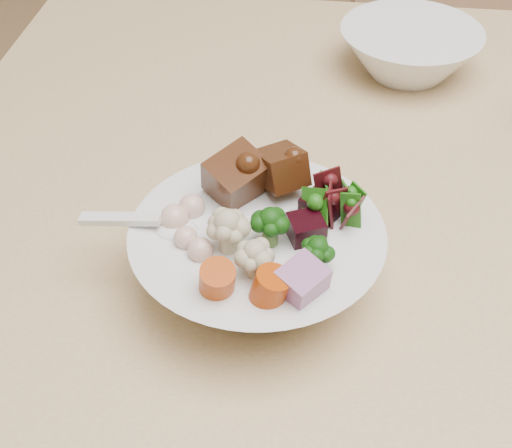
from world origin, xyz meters
The scene contains 4 objects.
chair_far centered at (-0.05, 0.88, 0.50)m, with size 0.44×0.44×0.90m.
food_bowl centered at (-0.49, 0.16, 0.75)m, with size 0.20×0.20×0.11m.
soup_spoon centered at (-0.56, 0.17, 0.77)m, with size 0.10×0.04×0.02m.
side_bowl centered at (-0.30, 0.48, 0.74)m, with size 0.16×0.16×0.05m, color white, non-canonical shape.
Camera 1 is at (-0.51, -0.24, 1.14)m, focal length 50.00 mm.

